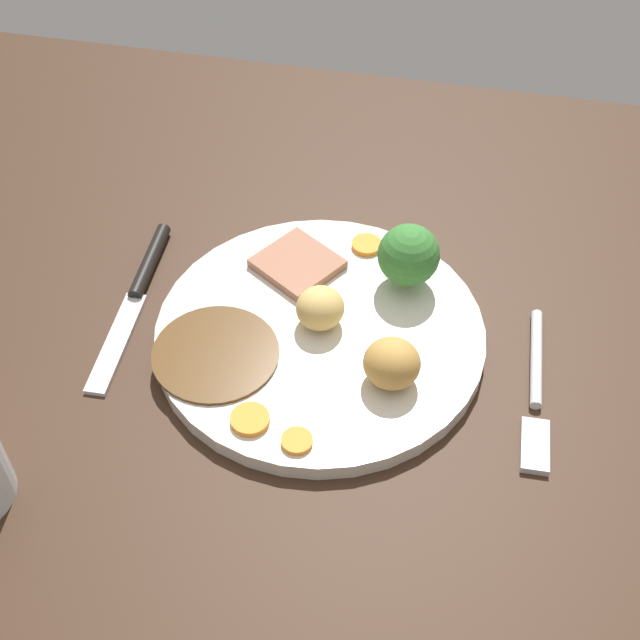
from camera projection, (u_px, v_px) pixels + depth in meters
The scene contains 12 objects.
dining_table at pixel (336, 387), 69.13cm from camera, with size 120.00×84.00×3.60cm, color #382316.
dinner_plate at pixel (320, 335), 69.55cm from camera, with size 25.92×25.92×1.40cm, color silver.
gravy_pool at pixel (216, 354), 67.10cm from camera, with size 9.76×9.76×0.30cm, color #563819.
meat_slice_main at pixel (297, 264), 73.44cm from camera, with size 6.08×5.81×0.80cm, color #9E664C.
roast_potato_left at pixel (392, 363), 64.20cm from camera, with size 4.26×4.11×3.75cm, color #BC8C42.
roast_potato_right at pixel (320, 308), 68.20cm from camera, with size 3.80×3.70×3.40cm, color #D8B260.
carrot_coin_front at pixel (297, 441), 61.57cm from camera, with size 2.26×2.26×0.44cm, color orange.
carrot_coin_back at pixel (250, 419), 62.79cm from camera, with size 2.84×2.84×0.50cm, color orange.
carrot_coin_side at pixel (370, 245), 75.21cm from camera, with size 2.57×2.57×0.47cm, color orange.
broccoli_floret at pixel (409, 255), 70.22cm from camera, with size 5.02×5.02×5.63cm.
fork at pixel (536, 392), 66.05cm from camera, with size 2.16×15.29×0.90cm.
knife at pixel (138, 290), 73.28cm from camera, with size 2.19×18.54×1.20cm.
Camera 1 is at (-7.70, 42.26, 56.24)cm, focal length 49.52 mm.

